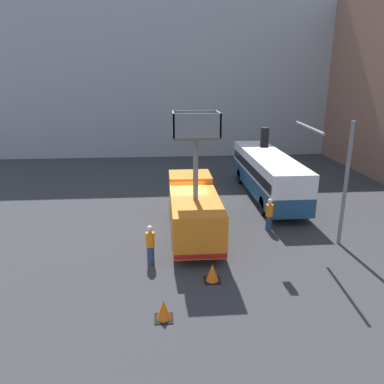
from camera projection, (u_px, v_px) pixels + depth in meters
The scene contains 9 objects.
ground_plane at pixel (182, 229), 20.37m from camera, with size 120.00×120.00×0.00m, color #333335.
building_backdrop_far at pixel (169, 71), 40.48m from camera, with size 44.00×10.00×16.86m.
utility_truck at pixel (193, 207), 19.17m from camera, with size 2.33×7.20×6.44m.
city_bus at pixel (267, 172), 25.21m from camera, with size 2.50×10.93×2.93m.
traffic_light_pole at pixel (317, 162), 17.36m from camera, with size 4.23×3.98×6.03m.
road_worker_near_truck at pixel (150, 245), 16.39m from camera, with size 0.38×0.38×1.79m.
road_worker_directing at pixel (269, 215), 19.93m from camera, with size 0.38×0.38×1.78m.
traffic_cone_near_truck at pixel (164, 310), 12.74m from camera, with size 0.64×0.64×0.73m.
traffic_cone_mid_road at pixel (212, 273), 15.11m from camera, with size 0.66×0.66×0.76m.
Camera 1 is at (-0.99, -18.81, 8.02)m, focal length 35.00 mm.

